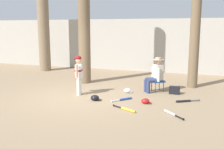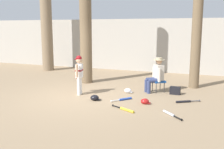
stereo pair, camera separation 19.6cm
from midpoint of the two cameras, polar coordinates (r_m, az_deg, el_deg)
The scene contains 16 objects.
ground_plane at distance 8.43m, azimuth -7.28°, elevation -5.04°, with size 60.00×60.00×0.00m, color #937A5B.
concrete_back_wall at distance 13.67m, azimuth 4.03°, elevation 6.43°, with size 18.00×0.36×2.64m, color #ADA89E.
tree_near_player at distance 10.50m, azimuth -6.66°, elevation 12.35°, with size 0.75×0.75×6.00m.
tree_behind_spectator at distance 10.03m, azimuth 17.02°, elevation 7.83°, with size 0.57×0.57×4.32m.
young_ballplayer at distance 8.70m, azimuth -7.92°, elevation 0.43°, with size 0.42×0.57×1.31m.
folding_stool at distance 9.19m, azimuth 9.29°, elevation -1.50°, with size 0.56×0.56×0.41m.
seated_spectator at distance 9.09m, azimuth 8.79°, elevation 0.17°, with size 0.65×0.61×1.20m.
handbag_beside_stool at distance 9.03m, azimuth 12.81°, elevation -3.35°, with size 0.34×0.18×0.26m, color black.
tree_far_left at distance 13.99m, azimuth -15.00°, elevation 8.65°, with size 0.95×0.95×4.78m.
bat_aluminum_silver at distance 6.92m, azimuth 12.02°, elevation -8.32°, with size 0.57×0.58×0.07m.
bat_blue_youth at distance 8.09m, azimuth 1.93°, elevation -5.37°, with size 0.51×0.61×0.07m.
bat_black_composite at distance 8.16m, azimuth 14.96°, elevation -5.59°, with size 0.68×0.46×0.07m.
bat_yellow_trainer at distance 7.11m, azimuth 2.38°, elevation -7.58°, with size 0.76×0.42×0.07m.
batting_helmet_white at distance 9.00m, azimuth 2.75°, elevation -3.53°, with size 0.29×0.22×0.17m.
batting_helmet_red at distance 7.78m, azimuth 6.56°, elevation -5.78°, with size 0.29×0.22×0.17m.
batting_helmet_black at distance 8.07m, azimuth -4.43°, elevation -5.11°, with size 0.32×0.24×0.18m.
Camera 1 is at (3.67, -7.25, 2.20)m, focal length 42.03 mm.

